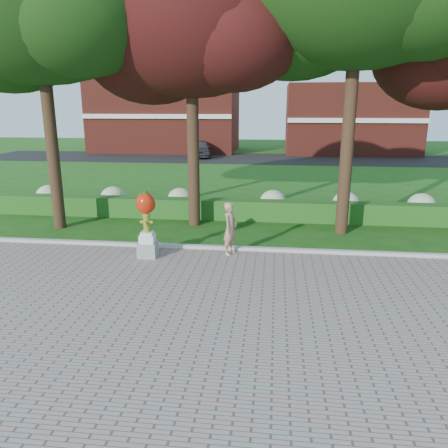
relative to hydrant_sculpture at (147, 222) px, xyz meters
name	(u,v)px	position (x,y,z in m)	size (l,w,h in m)	color
ground	(229,289)	(2.71, -2.07, -1.11)	(100.00, 100.00, 0.00)	#1D4A12
walkway	(204,386)	(2.71, -6.07, -1.09)	(40.00, 14.00, 0.04)	gray
curb	(239,249)	(2.71, 0.93, -1.04)	(40.00, 0.18, 0.15)	#ADADA5
lawn_hedge	(248,210)	(2.71, 4.93, -0.71)	(24.00, 0.70, 0.80)	#204A15
hydrangea_row	(263,201)	(3.28, 5.93, -0.56)	(20.10, 1.10, 0.99)	beige
street	(263,159)	(2.71, 25.93, -1.10)	(50.00, 8.00, 0.02)	black
building_left	(166,115)	(-7.29, 31.93, 2.39)	(14.00, 8.00, 7.00)	maroon
building_right	(350,119)	(10.71, 31.93, 2.09)	(12.00, 8.00, 6.40)	maroon
tree_mid_left	(188,21)	(0.61, 4.01, 6.18)	(8.25, 7.04, 10.69)	black
hydrant_sculpture	(147,222)	(0.00, 0.00, 0.00)	(0.59, 0.58, 2.03)	gray
woman	(230,228)	(2.46, 0.53, -0.26)	(0.59, 0.39, 1.63)	tan
parked_car	(200,149)	(-2.93, 26.44, -0.35)	(1.76, 4.38, 1.49)	#3A3C41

